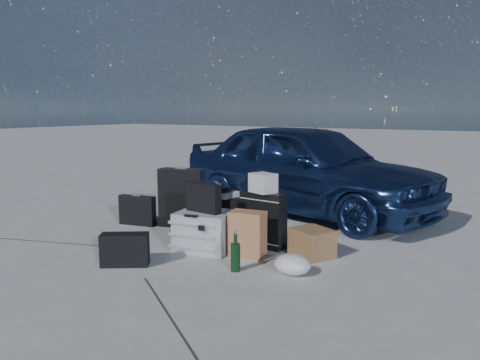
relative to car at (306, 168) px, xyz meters
name	(u,v)px	position (x,y,z in m)	size (l,w,h in m)	color
ground	(178,252)	(-0.36, -2.33, -0.63)	(60.00, 60.00, 0.00)	#AFAFAA
car	(306,168)	(0.00, 0.00, 0.00)	(1.49, 3.70, 1.26)	navy
pelican_case	(205,231)	(-0.16, -2.13, -0.43)	(0.54, 0.45, 0.40)	#AFB2B5
laptop_bag	(203,198)	(-0.17, -2.15, -0.09)	(0.39, 0.10, 0.29)	black
briefcase	(137,210)	(-1.49, -1.73, -0.45)	(0.47, 0.10, 0.37)	black
suitcase_left	(182,198)	(-0.96, -1.50, -0.27)	(0.55, 0.20, 0.71)	black
suitcase_right	(263,219)	(0.29, -1.72, -0.34)	(0.48, 0.17, 0.58)	black
white_carton	(263,183)	(0.29, -1.74, 0.05)	(0.25, 0.20, 0.20)	beige
duffel_bag	(221,208)	(-0.76, -0.94, -0.48)	(0.61, 0.26, 0.31)	black
flat_box_white	(221,194)	(-0.76, -0.95, -0.29)	(0.39, 0.30, 0.07)	beige
flat_box_black	(221,189)	(-0.76, -0.97, -0.23)	(0.25, 0.18, 0.05)	black
kraft_bag	(247,234)	(0.32, -2.09, -0.41)	(0.34, 0.20, 0.45)	#A66A48
cardboard_box	(312,243)	(0.86, -1.77, -0.49)	(0.37, 0.32, 0.27)	olive
plastic_bag	(292,265)	(0.91, -2.32, -0.54)	(0.32, 0.27, 0.18)	silver
messenger_bag	(125,250)	(-0.50, -2.92, -0.48)	(0.43, 0.16, 0.30)	black
green_bottle	(235,252)	(0.44, -2.51, -0.46)	(0.09, 0.09, 0.34)	black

